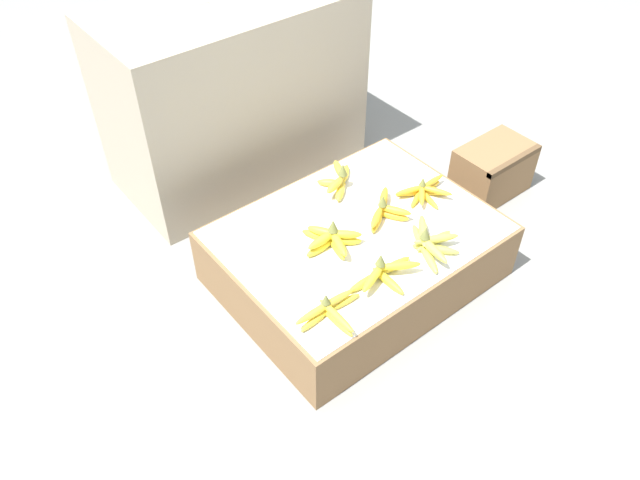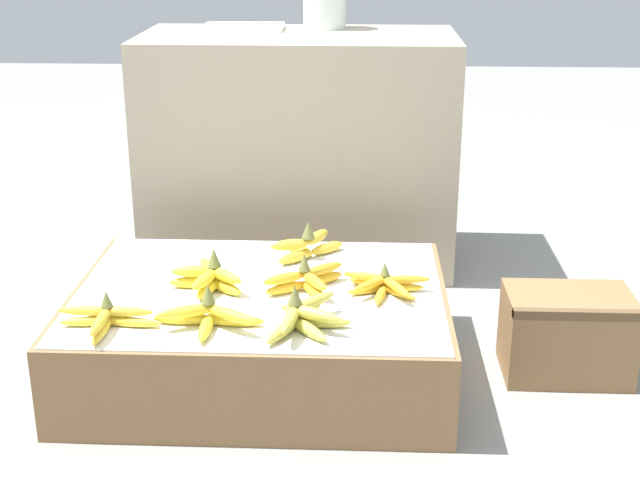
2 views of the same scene
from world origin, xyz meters
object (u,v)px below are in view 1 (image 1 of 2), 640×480
at_px(banana_bunch_front_left, 330,311).
at_px(banana_bunch_front_midleft, 384,273).
at_px(banana_bunch_middle_midleft, 331,239).
at_px(banana_bunch_middle_right, 424,191).
at_px(foam_tray_white, 166,3).
at_px(banana_bunch_back_midright, 339,179).
at_px(banana_bunch_front_midright, 430,243).
at_px(banana_bunch_middle_midright, 385,210).
at_px(wooden_crate, 492,170).

xyz_separation_m(banana_bunch_front_left, banana_bunch_front_midleft, (0.24, 0.01, 0.00)).
xyz_separation_m(banana_bunch_middle_midleft, banana_bunch_middle_right, (0.45, -0.00, -0.01)).
relative_size(banana_bunch_middle_right, foam_tray_white, 0.85).
bearing_deg(banana_bunch_front_midleft, banana_bunch_back_midright, 66.78).
height_order(banana_bunch_front_midleft, banana_bunch_front_midright, banana_bunch_front_midright).
height_order(banana_bunch_front_left, banana_bunch_middle_midright, banana_bunch_middle_midright).
distance_m(banana_bunch_middle_midright, banana_bunch_back_midright, 0.24).
distance_m(banana_bunch_middle_midleft, banana_bunch_back_midright, 0.33).
xyz_separation_m(banana_bunch_front_midleft, banana_bunch_front_midright, (0.22, 0.01, 0.00)).
height_order(banana_bunch_front_left, banana_bunch_middle_right, banana_bunch_front_left).
bearing_deg(banana_bunch_front_left, banana_bunch_front_midright, 2.24).
bearing_deg(banana_bunch_back_midright, banana_bunch_middle_right, -49.02).
bearing_deg(banana_bunch_middle_right, banana_bunch_middle_midright, 177.99).
bearing_deg(banana_bunch_back_midright, banana_bunch_middle_midright, -85.99).
xyz_separation_m(banana_bunch_front_midright, banana_bunch_middle_midright, (-0.00, 0.22, 0.00)).
bearing_deg(banana_bunch_middle_midright, banana_bunch_back_midright, 94.01).
xyz_separation_m(wooden_crate, banana_bunch_middle_midleft, (-0.92, -0.03, 0.16)).
xyz_separation_m(banana_bunch_middle_midleft, foam_tray_white, (-0.02, 0.95, 0.51)).
bearing_deg(banana_bunch_front_left, banana_bunch_back_midright, 47.64).
bearing_deg(banana_bunch_middle_midright, foam_tray_white, 105.65).
bearing_deg(banana_bunch_middle_right, banana_bunch_front_midleft, -151.79).
relative_size(banana_bunch_middle_midleft, banana_bunch_middle_right, 1.00).
height_order(banana_bunch_middle_right, banana_bunch_back_midright, banana_bunch_back_midright).
distance_m(banana_bunch_middle_midleft, foam_tray_white, 1.08).
bearing_deg(banana_bunch_middle_midright, banana_bunch_front_midleft, -133.51).
bearing_deg(banana_bunch_middle_midleft, banana_bunch_front_midleft, -81.46).
relative_size(banana_bunch_front_midleft, banana_bunch_middle_right, 1.17).
distance_m(wooden_crate, banana_bunch_middle_midright, 0.69).
xyz_separation_m(banana_bunch_front_midleft, banana_bunch_middle_midleft, (-0.03, 0.23, 0.00)).
bearing_deg(banana_bunch_front_left, foam_tray_white, 81.19).
bearing_deg(banana_bunch_middle_right, banana_bunch_front_midright, -131.95).
xyz_separation_m(banana_bunch_front_midleft, foam_tray_white, (-0.05, 1.18, 0.51)).
height_order(banana_bunch_front_midright, banana_bunch_middle_midright, banana_bunch_front_midright).
bearing_deg(banana_bunch_front_left, banana_bunch_middle_midleft, 49.63).
bearing_deg(banana_bunch_middle_midright, wooden_crate, 2.54).
xyz_separation_m(banana_bunch_front_left, banana_bunch_back_midright, (0.43, 0.48, 0.01)).
relative_size(banana_bunch_middle_midright, banana_bunch_back_midright, 1.00).
bearing_deg(banana_bunch_middle_right, banana_bunch_middle_midleft, 179.43).
bearing_deg(banana_bunch_front_midright, banana_bunch_back_midright, 92.38).
relative_size(banana_bunch_front_midleft, foam_tray_white, 0.99).
xyz_separation_m(banana_bunch_middle_right, foam_tray_white, (-0.46, 0.96, 0.52)).
xyz_separation_m(banana_bunch_middle_midright, banana_bunch_middle_right, (0.20, -0.01, -0.01)).
xyz_separation_m(banana_bunch_front_midright, foam_tray_white, (-0.27, 1.17, 0.51)).
xyz_separation_m(banana_bunch_middle_midright, foam_tray_white, (-0.27, 0.95, 0.51)).
bearing_deg(banana_bunch_front_left, banana_bunch_middle_midright, 27.94).
distance_m(wooden_crate, banana_bunch_front_midleft, 0.94).
distance_m(banana_bunch_middle_right, banana_bunch_back_midright, 0.32).
xyz_separation_m(wooden_crate, banana_bunch_middle_right, (-0.48, -0.04, 0.15)).
relative_size(banana_bunch_middle_midleft, banana_bunch_back_midright, 1.08).
height_order(banana_bunch_middle_midleft, banana_bunch_back_midright, banana_bunch_back_midright).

